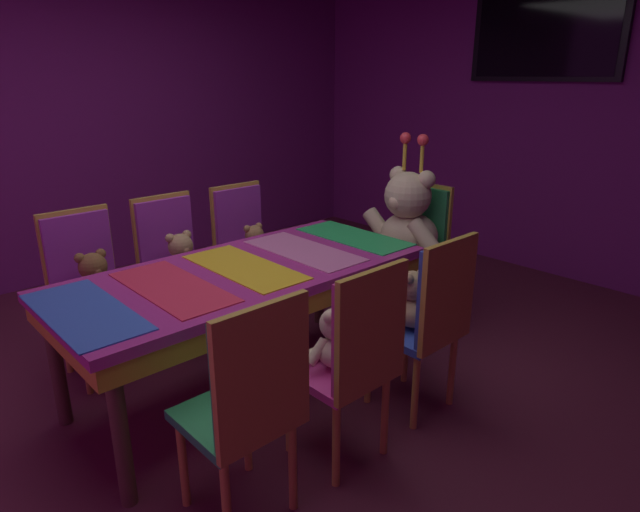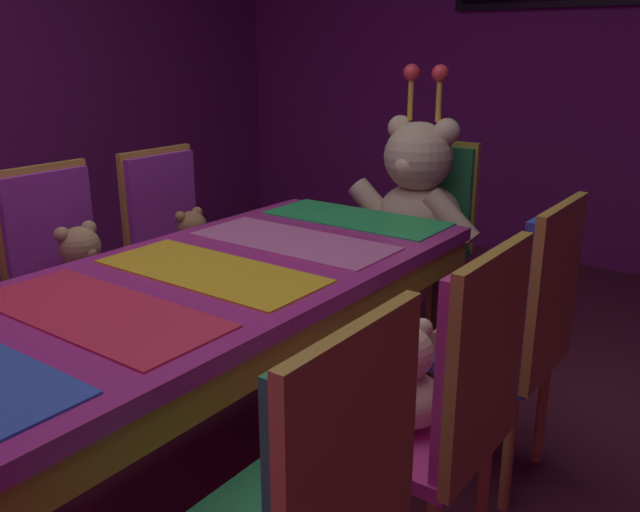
# 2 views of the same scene
# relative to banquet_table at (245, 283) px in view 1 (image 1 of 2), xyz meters

# --- Properties ---
(ground_plane) EXTENTS (7.90, 7.90, 0.00)m
(ground_plane) POSITION_rel_banquet_table_xyz_m (0.00, 0.00, -0.65)
(ground_plane) COLOR #591E33
(wall_back) EXTENTS (5.20, 0.12, 2.80)m
(wall_back) POSITION_rel_banquet_table_xyz_m (0.00, 3.20, 0.75)
(wall_back) COLOR #721E72
(wall_back) RESTS_ON ground_plane
(wall_left) EXTENTS (0.12, 6.40, 2.80)m
(wall_left) POSITION_rel_banquet_table_xyz_m (-2.60, 0.00, 0.75)
(wall_left) COLOR #721E72
(wall_left) RESTS_ON ground_plane
(banquet_table) EXTENTS (0.90, 2.02, 0.75)m
(banquet_table) POSITION_rel_banquet_table_xyz_m (0.00, 0.00, 0.00)
(banquet_table) COLOR #B22D8C
(banquet_table) RESTS_ON ground_plane
(chair_left_0) EXTENTS (0.42, 0.41, 0.98)m
(chair_left_0) POSITION_rel_banquet_table_xyz_m (-0.85, -0.54, -0.06)
(chair_left_0) COLOR purple
(chair_left_0) RESTS_ON ground_plane
(teddy_left_0) EXTENTS (0.26, 0.34, 0.32)m
(teddy_left_0) POSITION_rel_banquet_table_xyz_m (-0.71, -0.54, -0.06)
(teddy_left_0) COLOR brown
(teddy_left_0) RESTS_ON chair_left_0
(chair_left_1) EXTENTS (0.42, 0.41, 0.98)m
(chair_left_1) POSITION_rel_banquet_table_xyz_m (-0.87, 0.02, -0.06)
(chair_left_1) COLOR purple
(chair_left_1) RESTS_ON ground_plane
(teddy_left_1) EXTENTS (0.26, 0.34, 0.32)m
(teddy_left_1) POSITION_rel_banquet_table_xyz_m (-0.72, 0.02, -0.06)
(teddy_left_1) COLOR tan
(teddy_left_1) RESTS_ON chair_left_1
(chair_left_2) EXTENTS (0.42, 0.41, 0.98)m
(chair_left_2) POSITION_rel_banquet_table_xyz_m (-0.85, 0.58, -0.06)
(chair_left_2) COLOR purple
(chair_left_2) RESTS_ON ground_plane
(teddy_left_2) EXTENTS (0.22, 0.29, 0.27)m
(teddy_left_2) POSITION_rel_banquet_table_xyz_m (-0.70, 0.58, -0.08)
(teddy_left_2) COLOR #9E7247
(teddy_left_2) RESTS_ON chair_left_2
(chair_right_0) EXTENTS (0.42, 0.41, 0.98)m
(chair_right_0) POSITION_rel_banquet_table_xyz_m (0.84, -0.57, -0.06)
(chair_right_0) COLOR #268C4C
(chair_right_0) RESTS_ON ground_plane
(chair_right_1) EXTENTS (0.42, 0.41, 0.98)m
(chair_right_1) POSITION_rel_banquet_table_xyz_m (0.87, -0.02, -0.06)
(chair_right_1) COLOR #CC338C
(chair_right_1) RESTS_ON ground_plane
(teddy_right_1) EXTENTS (0.24, 0.31, 0.29)m
(teddy_right_1) POSITION_rel_banquet_table_xyz_m (0.72, -0.02, -0.07)
(teddy_right_1) COLOR beige
(teddy_right_1) RESTS_ON chair_right_1
(chair_right_2) EXTENTS (0.42, 0.41, 0.98)m
(chair_right_2) POSITION_rel_banquet_table_xyz_m (0.84, 0.56, -0.06)
(chair_right_2) COLOR #2D47B2
(chair_right_2) RESTS_ON ground_plane
(teddy_right_2) EXTENTS (0.26, 0.34, 0.32)m
(teddy_right_2) POSITION_rel_banquet_table_xyz_m (0.70, 0.56, -0.06)
(teddy_right_2) COLOR tan
(teddy_right_2) RESTS_ON chair_right_2
(throne_chair) EXTENTS (0.41, 0.42, 0.98)m
(throne_chair) POSITION_rel_banquet_table_xyz_m (0.00, 1.54, -0.06)
(throne_chair) COLOR #268C4C
(throne_chair) RESTS_ON ground_plane
(king_teddy_bear) EXTENTS (0.70, 0.54, 0.89)m
(king_teddy_bear) POSITION_rel_banquet_table_xyz_m (0.00, 1.37, 0.09)
(king_teddy_bear) COLOR beige
(king_teddy_bear) RESTS_ON throne_chair
(wall_tv) EXTENTS (1.31, 0.06, 0.76)m
(wall_tv) POSITION_rel_banquet_table_xyz_m (0.00, 3.11, 1.40)
(wall_tv) COLOR black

